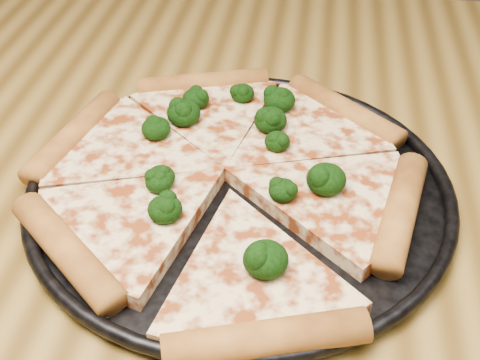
# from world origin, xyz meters

# --- Properties ---
(dining_table) EXTENTS (1.20, 0.90, 0.75)m
(dining_table) POSITION_xyz_m (0.00, 0.00, 0.66)
(dining_table) COLOR olive
(dining_table) RESTS_ON ground
(pizza_pan) EXTENTS (0.35, 0.35, 0.02)m
(pizza_pan) POSITION_xyz_m (0.07, 0.01, 0.76)
(pizza_pan) COLOR black
(pizza_pan) RESTS_ON dining_table
(pizza) EXTENTS (0.33, 0.36, 0.03)m
(pizza) POSITION_xyz_m (0.06, 0.02, 0.77)
(pizza) COLOR beige
(pizza) RESTS_ON pizza_pan
(broccoli_florets) EXTENTS (0.18, 0.24, 0.02)m
(broccoli_florets) POSITION_xyz_m (0.07, 0.03, 0.78)
(broccoli_florets) COLOR black
(broccoli_florets) RESTS_ON pizza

